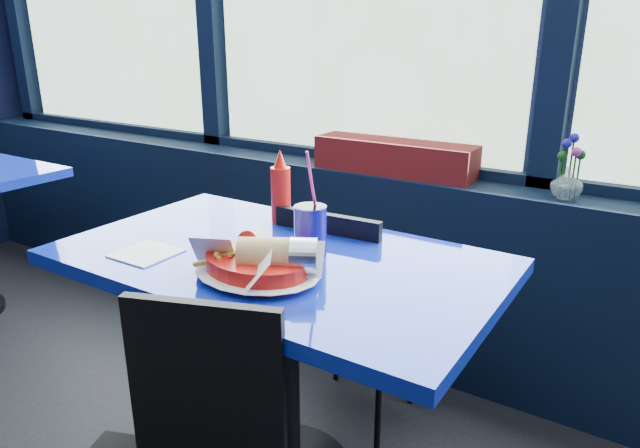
{
  "coord_description": "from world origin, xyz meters",
  "views": [
    {
      "loc": [
        1.18,
        0.85,
        1.32
      ],
      "look_at": [
        0.46,
        1.98,
        0.87
      ],
      "focal_mm": 32.0,
      "sensor_mm": 36.0,
      "label": 1
    }
  ],
  "objects_px": {
    "near_table": "(277,314)",
    "soda_cup": "(310,230)",
    "chair_near_back": "(345,305)",
    "food_basket": "(259,262)",
    "planter_box": "(394,157)",
    "ketchup_bottle": "(281,190)",
    "flower_vase": "(568,179)"
  },
  "relations": [
    {
      "from": "planter_box",
      "to": "ketchup_bottle",
      "type": "bearing_deg",
      "value": -100.32
    },
    {
      "from": "chair_near_back",
      "to": "planter_box",
      "type": "xyz_separation_m",
      "value": [
        -0.09,
        0.51,
        0.4
      ]
    },
    {
      "from": "soda_cup",
      "to": "near_table",
      "type": "bearing_deg",
      "value": -151.34
    },
    {
      "from": "planter_box",
      "to": "chair_near_back",
      "type": "bearing_deg",
      "value": -81.21
    },
    {
      "from": "planter_box",
      "to": "food_basket",
      "type": "relative_size",
      "value": 2.04
    },
    {
      "from": "food_basket",
      "to": "planter_box",
      "type": "bearing_deg",
      "value": 92.19
    },
    {
      "from": "near_table",
      "to": "planter_box",
      "type": "xyz_separation_m",
      "value": [
        -0.06,
        0.84,
        0.3
      ]
    },
    {
      "from": "planter_box",
      "to": "food_basket",
      "type": "xyz_separation_m",
      "value": [
        0.11,
        -0.98,
        -0.07
      ]
    },
    {
      "from": "food_basket",
      "to": "soda_cup",
      "type": "height_order",
      "value": "soda_cup"
    },
    {
      "from": "food_basket",
      "to": "ketchup_bottle",
      "type": "bearing_deg",
      "value": 115.06
    },
    {
      "from": "near_table",
      "to": "soda_cup",
      "type": "height_order",
      "value": "soda_cup"
    },
    {
      "from": "flower_vase",
      "to": "ketchup_bottle",
      "type": "xyz_separation_m",
      "value": [
        -0.74,
        -0.58,
        -0.01
      ]
    },
    {
      "from": "planter_box",
      "to": "soda_cup",
      "type": "bearing_deg",
      "value": -80.85
    },
    {
      "from": "near_table",
      "to": "planter_box",
      "type": "relative_size",
      "value": 1.88
    },
    {
      "from": "chair_near_back",
      "to": "near_table",
      "type": "bearing_deg",
      "value": 80.85
    },
    {
      "from": "near_table",
      "to": "ketchup_bottle",
      "type": "height_order",
      "value": "ketchup_bottle"
    },
    {
      "from": "chair_near_back",
      "to": "ketchup_bottle",
      "type": "height_order",
      "value": "ketchup_bottle"
    },
    {
      "from": "planter_box",
      "to": "food_basket",
      "type": "bearing_deg",
      "value": -84.2
    },
    {
      "from": "flower_vase",
      "to": "soda_cup",
      "type": "height_order",
      "value": "soda_cup"
    },
    {
      "from": "planter_box",
      "to": "ketchup_bottle",
      "type": "height_order",
      "value": "ketchup_bottle"
    },
    {
      "from": "chair_near_back",
      "to": "planter_box",
      "type": "distance_m",
      "value": 0.66
    },
    {
      "from": "flower_vase",
      "to": "planter_box",
      "type": "bearing_deg",
      "value": 178.04
    },
    {
      "from": "chair_near_back",
      "to": "food_basket",
      "type": "bearing_deg",
      "value": 89.35
    },
    {
      "from": "chair_near_back",
      "to": "ketchup_bottle",
      "type": "bearing_deg",
      "value": 21.49
    },
    {
      "from": "near_table",
      "to": "planter_box",
      "type": "bearing_deg",
      "value": 93.86
    },
    {
      "from": "food_basket",
      "to": "soda_cup",
      "type": "xyz_separation_m",
      "value": [
        0.03,
        0.19,
        0.03
      ]
    },
    {
      "from": "planter_box",
      "to": "soda_cup",
      "type": "xyz_separation_m",
      "value": [
        0.14,
        -0.8,
        -0.04
      ]
    },
    {
      "from": "planter_box",
      "to": "flower_vase",
      "type": "bearing_deg",
      "value": -2.76
    },
    {
      "from": "near_table",
      "to": "planter_box",
      "type": "height_order",
      "value": "planter_box"
    },
    {
      "from": "flower_vase",
      "to": "food_basket",
      "type": "height_order",
      "value": "flower_vase"
    },
    {
      "from": "chair_near_back",
      "to": "food_basket",
      "type": "distance_m",
      "value": 0.57
    },
    {
      "from": "chair_near_back",
      "to": "planter_box",
      "type": "bearing_deg",
      "value": -84.34
    }
  ]
}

